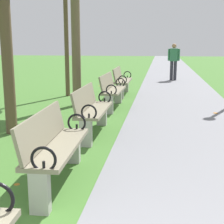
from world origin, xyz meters
name	(u,v)px	position (x,y,z in m)	size (l,w,h in m)	color
paved_walkway	(171,72)	(1.34, 18.00, 0.01)	(2.69, 44.00, 0.02)	slate
park_bench_2	(54,146)	(-0.50, 2.41, 0.49)	(0.52, 1.61, 0.90)	gray
park_bench_3	(92,109)	(-0.50, 4.66, 0.49)	(0.48, 1.60, 0.90)	gray
park_bench_4	(112,90)	(-0.50, 7.27, 0.49)	(0.51, 1.61, 0.90)	gray
park_bench_5	(122,80)	(-0.50, 9.46, 0.49)	(0.47, 1.60, 0.90)	gray
pedestrian_walking	(174,60)	(1.31, 13.95, 0.93)	(0.53, 0.26, 1.62)	#2D2D38
scattered_leaves	(112,123)	(-0.25, 5.57, 0.01)	(4.88, 13.43, 0.02)	#AD6B23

